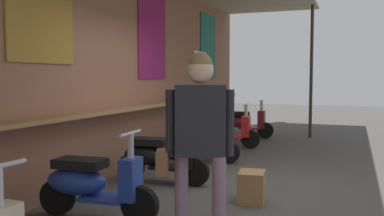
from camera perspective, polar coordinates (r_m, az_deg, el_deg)
The scene contains 9 objects.
ground_plane at distance 5.88m, azimuth 4.96°, elevation -10.96°, with size 37.22×37.22×0.00m, color #474442.
market_stall_facade at distance 6.43m, azimuth -10.81°, elevation 7.81°, with size 13.29×2.78×3.44m.
scooter_blue at distance 4.78m, azimuth -13.51°, elevation -9.80°, with size 0.49×1.40×0.97m.
scooter_black at distance 6.19m, azimuth -4.70°, elevation -6.50°, with size 0.46×1.40×0.97m.
scooter_yellow at distance 7.71m, azimuth 0.72°, elevation -4.37°, with size 0.47×1.40×0.97m.
scooter_red at distance 9.29m, azimuth 4.32°, elevation -2.92°, with size 0.49×1.40×0.97m.
scooter_maroon at distance 10.85m, azimuth 6.80°, elevation -1.91°, with size 0.47×1.40×0.97m.
shopper_with_handbag at distance 3.64m, azimuth 0.84°, elevation -3.08°, with size 0.45×0.66×1.74m.
merchandise_crate at distance 5.33m, azimuth 8.02°, elevation -10.45°, with size 0.39×0.31×0.38m, color olive.
Camera 1 is at (-5.45, -1.56, 1.53)m, focal length 39.68 mm.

